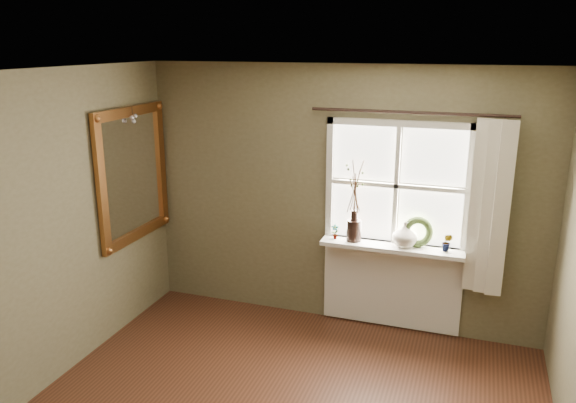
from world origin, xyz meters
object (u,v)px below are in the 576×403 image
(cream_vase, at_px, (405,234))
(dark_jug, at_px, (354,231))
(wreath, at_px, (417,235))
(gilt_mirror, at_px, (133,174))

(cream_vase, bearing_deg, dark_jug, 180.00)
(dark_jug, xyz_separation_m, wreath, (0.60, 0.04, 0.01))
(dark_jug, distance_m, wreath, 0.60)
(dark_jug, distance_m, gilt_mirror, 2.25)
(cream_vase, distance_m, wreath, 0.12)
(wreath, bearing_deg, gilt_mirror, 169.59)
(cream_vase, height_order, wreath, wreath)
(cream_vase, relative_size, gilt_mirror, 0.18)
(cream_vase, relative_size, wreath, 0.82)
(gilt_mirror, bearing_deg, wreath, 10.38)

